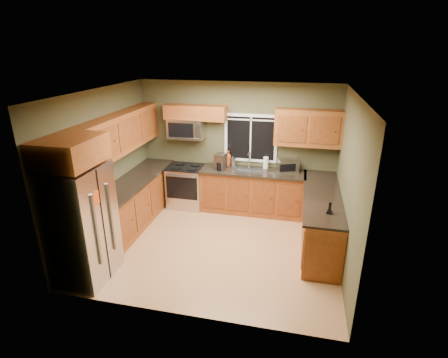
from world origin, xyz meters
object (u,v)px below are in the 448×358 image
at_px(range, 187,186).
at_px(soap_bottle_a, 228,159).
at_px(coffee_maker, 220,162).
at_px(microwave, 186,128).
at_px(kettle, 233,162).
at_px(refrigerator, 82,224).
at_px(soap_bottle_c, 222,164).
at_px(paper_towel_roll, 266,163).
at_px(cordless_phone, 330,210).
at_px(toaster_oven, 288,166).

height_order(range, soap_bottle_a, soap_bottle_a).
bearing_deg(coffee_maker, microwave, 166.85).
height_order(kettle, soap_bottle_a, soap_bottle_a).
relative_size(refrigerator, microwave, 2.37).
relative_size(kettle, soap_bottle_c, 1.55).
relative_size(refrigerator, soap_bottle_c, 11.28).
height_order(refrigerator, paper_towel_roll, refrigerator).
bearing_deg(paper_towel_roll, kettle, -176.61).
bearing_deg(microwave, cordless_phone, -31.92).
bearing_deg(soap_bottle_a, refrigerator, -118.13).
height_order(toaster_oven, cordless_phone, toaster_oven).
distance_m(coffee_maker, soap_bottle_a, 0.28).
xyz_separation_m(range, coffee_maker, (0.78, -0.05, 0.63)).
xyz_separation_m(range, soap_bottle_a, (0.90, 0.20, 0.64)).
bearing_deg(cordless_phone, soap_bottle_c, 140.60).
bearing_deg(coffee_maker, refrigerator, -118.32).
height_order(microwave, soap_bottle_a, microwave).
distance_m(toaster_oven, coffee_maker, 1.40).
distance_m(microwave, paper_towel_roll, 1.83).
bearing_deg(refrigerator, soap_bottle_a, 61.87).
bearing_deg(refrigerator, cordless_phone, 17.01).
xyz_separation_m(refrigerator, paper_towel_roll, (2.39, 2.98, 0.17)).
bearing_deg(microwave, soap_bottle_a, 4.25).
bearing_deg(soap_bottle_c, toaster_oven, 3.85).
bearing_deg(soap_bottle_a, cordless_phone, -43.12).
distance_m(soap_bottle_c, cordless_phone, 2.72).
bearing_deg(microwave, range, -89.98).
relative_size(range, paper_towel_roll, 3.38).
xyz_separation_m(refrigerator, cordless_phone, (3.59, 1.10, 0.09)).
height_order(coffee_maker, soap_bottle_a, coffee_maker).
xyz_separation_m(toaster_oven, kettle, (-1.17, 0.02, -0.01)).
height_order(refrigerator, kettle, refrigerator).
xyz_separation_m(soap_bottle_c, cordless_phone, (2.10, -1.73, -0.02)).
height_order(refrigerator, range, refrigerator).
distance_m(soap_bottle_a, cordless_phone, 2.74).
distance_m(microwave, coffee_maker, 1.02).
relative_size(paper_towel_roll, soap_bottle_c, 1.74).
relative_size(coffee_maker, soap_bottle_a, 1.01).
height_order(microwave, toaster_oven, microwave).
distance_m(refrigerator, range, 2.89).
bearing_deg(soap_bottle_a, coffee_maker, -115.98).
distance_m(toaster_oven, soap_bottle_c, 1.37).
xyz_separation_m(refrigerator, microwave, (0.69, 2.91, 0.83)).
height_order(range, coffee_maker, coffee_maker).
distance_m(range, coffee_maker, 1.00).
height_order(toaster_oven, coffee_maker, coffee_maker).
bearing_deg(kettle, coffee_maker, -135.85).
height_order(kettle, paper_towel_roll, paper_towel_roll).
xyz_separation_m(toaster_oven, coffee_maker, (-1.39, -0.19, 0.04)).
bearing_deg(soap_bottle_a, kettle, -18.81).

